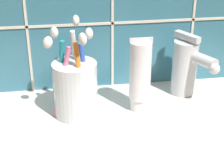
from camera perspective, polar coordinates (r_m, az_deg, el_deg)
The scene contains 4 objects.
sink_counter at distance 70.01cm, azimuth 0.62°, elevation -6.86°, with size 69.50×33.39×2.00cm, color silver.
toothbrush_cup at distance 70.36cm, azimuth -5.65°, elevation -0.43°, with size 9.74×9.73×18.46cm.
toothpaste_tube at distance 71.09cm, azimuth 4.30°, elevation 1.35°, with size 4.30×4.10×14.85cm.
sink_faucet at distance 78.74cm, azimuth 11.33°, elevation 2.71°, with size 7.25×10.61×13.18cm.
Camera 1 is at (-9.37, -57.63, 39.64)cm, focal length 60.00 mm.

